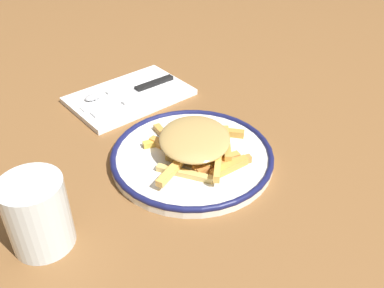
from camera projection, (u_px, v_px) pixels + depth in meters
name	position (u px, v px, depth m)	size (l,w,h in m)	color
ground_plane	(192.00, 161.00, 0.70)	(2.60, 2.60, 0.00)	brown
plate	(192.00, 156.00, 0.70)	(0.26, 0.26, 0.02)	white
fries_heap	(197.00, 145.00, 0.68)	(0.19, 0.20, 0.04)	#F2B351
napkin	(130.00, 96.00, 0.86)	(0.15, 0.23, 0.01)	white
fork	(132.00, 100.00, 0.84)	(0.02, 0.18, 0.01)	silver
knife	(137.00, 89.00, 0.87)	(0.02, 0.21, 0.01)	black
spoon	(107.00, 92.00, 0.86)	(0.02, 0.15, 0.01)	silver
water_glass	(37.00, 214.00, 0.53)	(0.08, 0.08, 0.10)	silver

